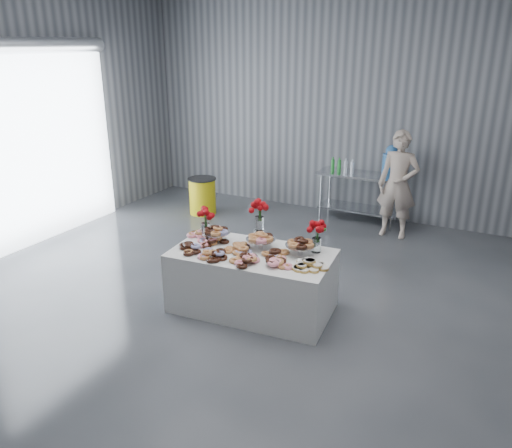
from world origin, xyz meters
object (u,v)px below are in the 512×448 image
at_px(person, 398,185).
at_px(trash_barrel, 202,196).
at_px(display_table, 252,281).
at_px(prep_table, 360,189).
at_px(water_jug, 391,163).

relative_size(person, trash_barrel, 2.58).
xyz_separation_m(display_table, prep_table, (0.24, 3.72, 0.24)).
bearing_deg(water_jug, prep_table, 180.00).
distance_m(display_table, person, 3.49).
bearing_deg(water_jug, display_table, -101.21).
distance_m(person, trash_barrel, 3.60).
xyz_separation_m(display_table, trash_barrel, (-2.54, 2.81, -0.03)).
relative_size(display_table, prep_table, 1.27).
xyz_separation_m(water_jug, person, (0.24, -0.42, -0.26)).
relative_size(water_jug, trash_barrel, 0.80).
relative_size(water_jug, person, 0.31).
distance_m(display_table, trash_barrel, 3.79).
bearing_deg(trash_barrel, display_table, -47.82).
bearing_deg(prep_table, person, -29.30).
relative_size(prep_table, person, 0.84).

